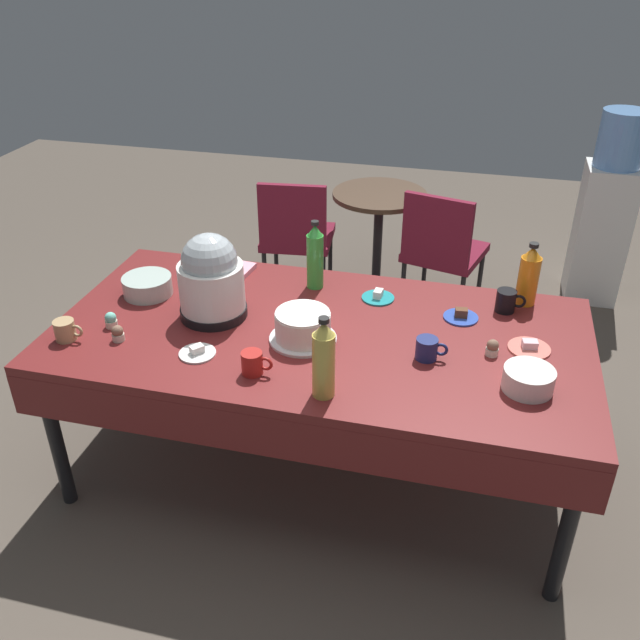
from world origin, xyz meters
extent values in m
plane|color=brown|center=(0.00, 0.00, 0.00)|extent=(9.00, 9.00, 0.00)
cube|color=maroon|center=(0.00, 0.00, 0.73)|extent=(2.20, 1.10, 0.04)
cylinder|color=black|center=(-1.02, -0.47, 0.35)|extent=(0.06, 0.06, 0.71)
cylinder|color=black|center=(1.02, -0.47, 0.35)|extent=(0.06, 0.06, 0.71)
cylinder|color=black|center=(-1.02, 0.47, 0.35)|extent=(0.06, 0.06, 0.71)
cylinder|color=black|center=(1.02, 0.47, 0.35)|extent=(0.06, 0.06, 0.71)
cube|color=maroon|center=(0.00, -0.55, 0.62)|extent=(2.20, 0.01, 0.18)
cube|color=maroon|center=(0.00, 0.55, 0.62)|extent=(2.20, 0.01, 0.18)
cylinder|color=silver|center=(-0.05, -0.09, 0.76)|extent=(0.27, 0.27, 0.01)
cylinder|color=white|center=(-0.05, -0.09, 0.82)|extent=(0.22, 0.22, 0.11)
cylinder|color=white|center=(-0.05, -0.09, 0.87)|extent=(0.22, 0.22, 0.01)
cylinder|color=black|center=(-0.47, 0.01, 0.77)|extent=(0.29, 0.29, 0.04)
cylinder|color=white|center=(-0.47, 0.01, 0.89)|extent=(0.27, 0.27, 0.20)
sphere|color=#B2BCC1|center=(-0.47, 0.01, 1.01)|extent=(0.23, 0.23, 0.23)
cylinder|color=#B2C6BC|center=(-0.83, 0.12, 0.79)|extent=(0.22, 0.22, 0.09)
cylinder|color=silver|center=(0.82, -0.21, 0.79)|extent=(0.18, 0.18, 0.08)
cylinder|color=teal|center=(0.19, 0.33, 0.75)|extent=(0.15, 0.15, 0.01)
cube|color=white|center=(0.19, 0.33, 0.78)|extent=(0.04, 0.05, 0.03)
cylinder|color=#2D4CB2|center=(0.56, 0.24, 0.75)|extent=(0.15, 0.15, 0.01)
cube|color=brown|center=(0.56, 0.24, 0.78)|extent=(0.06, 0.04, 0.04)
cylinder|color=#E07266|center=(0.84, 0.06, 0.75)|extent=(0.17, 0.17, 0.01)
cube|color=beige|center=(0.84, 0.06, 0.77)|extent=(0.06, 0.05, 0.03)
cylinder|color=white|center=(-0.42, -0.29, 0.75)|extent=(0.15, 0.15, 0.01)
cube|color=white|center=(-0.42, -0.29, 0.77)|extent=(0.06, 0.06, 0.03)
cylinder|color=beige|center=(0.69, -0.01, 0.77)|extent=(0.05, 0.05, 0.03)
sphere|color=brown|center=(0.69, -0.01, 0.79)|extent=(0.05, 0.05, 0.05)
cylinder|color=beige|center=(-0.77, -0.27, 0.77)|extent=(0.05, 0.05, 0.03)
sphere|color=brown|center=(-0.77, -0.27, 0.79)|extent=(0.05, 0.05, 0.05)
cylinder|color=beige|center=(-0.85, -0.18, 0.77)|extent=(0.05, 0.05, 0.03)
sphere|color=#6BC6B2|center=(-0.85, -0.18, 0.79)|extent=(0.05, 0.05, 0.05)
cylinder|color=green|center=(-0.12, 0.37, 0.88)|extent=(0.08, 0.08, 0.26)
cone|color=green|center=(-0.12, 0.37, 1.03)|extent=(0.07, 0.07, 0.05)
cylinder|color=black|center=(-0.12, 0.37, 1.06)|extent=(0.03, 0.03, 0.02)
cylinder|color=orange|center=(0.82, 0.45, 0.86)|extent=(0.09, 0.09, 0.22)
cone|color=orange|center=(0.82, 0.45, 0.99)|extent=(0.08, 0.08, 0.05)
cylinder|color=black|center=(0.82, 0.45, 1.03)|extent=(0.04, 0.04, 0.02)
cylinder|color=gold|center=(0.12, -0.42, 0.87)|extent=(0.08, 0.08, 0.25)
cone|color=gold|center=(0.12, -0.42, 1.02)|extent=(0.07, 0.07, 0.05)
cylinder|color=black|center=(0.12, -0.42, 1.06)|extent=(0.04, 0.04, 0.02)
cylinder|color=black|center=(0.74, 0.35, 0.80)|extent=(0.08, 0.08, 0.10)
torus|color=black|center=(0.79, 0.35, 0.80)|extent=(0.06, 0.01, 0.06)
cylinder|color=tan|center=(-0.98, -0.31, 0.79)|extent=(0.08, 0.08, 0.08)
torus|color=tan|center=(-0.92, -0.31, 0.80)|extent=(0.05, 0.01, 0.05)
cylinder|color=#B2231E|center=(-0.17, -0.36, 0.80)|extent=(0.08, 0.08, 0.09)
torus|color=#B2231E|center=(-0.12, -0.36, 0.80)|extent=(0.06, 0.01, 0.06)
cylinder|color=navy|center=(0.45, -0.10, 0.79)|extent=(0.09, 0.09, 0.09)
torus|color=navy|center=(0.50, -0.10, 0.80)|extent=(0.06, 0.01, 0.06)
cube|color=pink|center=(-0.52, 0.43, 0.76)|extent=(0.16, 0.16, 0.02)
cube|color=maroon|center=(-0.55, 1.60, 0.42)|extent=(0.49, 0.49, 0.05)
cube|color=maroon|center=(-0.53, 1.41, 0.65)|extent=(0.42, 0.09, 0.40)
cylinder|color=black|center=(-0.38, 1.81, 0.20)|extent=(0.03, 0.03, 0.40)
cylinder|color=black|center=(-0.76, 1.77, 0.20)|extent=(0.03, 0.03, 0.40)
cylinder|color=black|center=(-0.34, 1.44, 0.20)|extent=(0.03, 0.03, 0.40)
cylinder|color=black|center=(-0.72, 1.39, 0.20)|extent=(0.03, 0.03, 0.40)
cube|color=maroon|center=(0.40, 1.60, 0.42)|extent=(0.54, 0.54, 0.05)
cube|color=maroon|center=(0.35, 1.41, 0.65)|extent=(0.41, 0.15, 0.40)
cylinder|color=black|center=(0.63, 1.74, 0.20)|extent=(0.04, 0.04, 0.40)
cylinder|color=black|center=(0.26, 1.84, 0.20)|extent=(0.04, 0.04, 0.40)
cylinder|color=black|center=(0.54, 1.37, 0.20)|extent=(0.04, 0.04, 0.40)
cylinder|color=black|center=(0.17, 1.47, 0.20)|extent=(0.04, 0.04, 0.40)
cylinder|color=#473323|center=(-0.05, 1.75, 0.70)|extent=(0.60, 0.60, 0.03)
cylinder|color=black|center=(-0.05, 1.75, 0.35)|extent=(0.06, 0.06, 0.67)
cylinder|color=black|center=(-0.05, 1.75, 0.01)|extent=(0.44, 0.44, 0.02)
cube|color=silver|center=(1.35, 2.08, 0.45)|extent=(0.32, 0.32, 0.90)
cylinder|color=#6699D8|center=(1.35, 2.08, 1.07)|extent=(0.28, 0.28, 0.34)
camera|label=1|loc=(0.58, -2.32, 2.22)|focal=38.21mm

